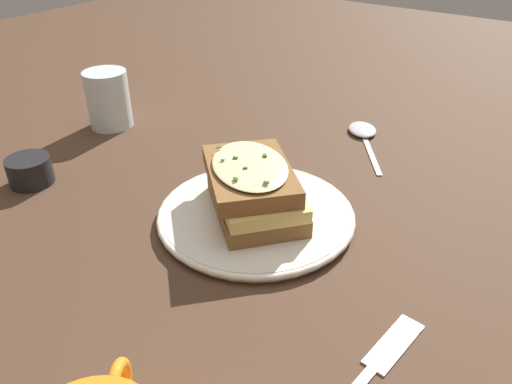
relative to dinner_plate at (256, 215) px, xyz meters
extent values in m
plane|color=#473021|center=(-0.02, -0.03, -0.01)|extent=(2.40, 2.40, 0.00)
cylinder|color=silver|center=(0.00, 0.00, 0.00)|extent=(0.22, 0.22, 0.01)
torus|color=silver|center=(0.00, 0.00, 0.00)|extent=(0.23, 0.23, 0.01)
cube|color=brown|center=(0.00, 0.00, 0.02)|extent=(0.16, 0.15, 0.02)
cube|color=#E0C16B|center=(0.00, 0.00, 0.03)|extent=(0.16, 0.15, 0.02)
cube|color=brown|center=(0.01, 0.00, 0.05)|extent=(0.16, 0.16, 0.02)
ellipsoid|color=beige|center=(0.01, 0.00, 0.06)|extent=(0.14, 0.14, 0.01)
cube|color=#2D6028|center=(0.06, -0.01, 0.07)|extent=(0.01, 0.01, 0.00)
cube|color=#2D6028|center=(0.00, 0.04, 0.07)|extent=(0.01, 0.00, 0.00)
cube|color=#2D6028|center=(0.04, 0.01, 0.07)|extent=(0.01, 0.00, 0.00)
cube|color=#2D6028|center=(0.00, 0.01, 0.07)|extent=(0.01, 0.01, 0.00)
cube|color=#2D6028|center=(0.03, 0.00, 0.07)|extent=(0.01, 0.01, 0.00)
cube|color=#2D6028|center=(0.00, -0.02, 0.07)|extent=(0.01, 0.01, 0.00)
cube|color=#2D6028|center=(-0.03, 0.03, 0.07)|extent=(0.01, 0.01, 0.00)
cube|color=#2D6028|center=(0.00, 0.04, 0.07)|extent=(0.00, 0.01, 0.00)
cylinder|color=silver|center=(0.35, -0.09, 0.04)|extent=(0.07, 0.07, 0.09)
cube|color=silver|center=(-0.20, 0.09, -0.01)|extent=(0.03, 0.07, 0.00)
cube|color=#333335|center=(-0.20, 0.07, 0.00)|extent=(0.01, 0.04, 0.00)
cube|color=#333335|center=(-0.21, 0.07, 0.00)|extent=(0.01, 0.04, 0.00)
cube|color=#333335|center=(-0.21, 0.08, 0.00)|extent=(0.01, 0.04, 0.00)
cube|color=silver|center=(-0.05, -0.23, -0.01)|extent=(0.07, 0.10, 0.00)
ellipsoid|color=silver|center=(0.00, -0.30, 0.00)|extent=(0.07, 0.07, 0.01)
cylinder|color=black|center=(0.29, 0.10, 0.01)|extent=(0.06, 0.06, 0.04)
camera|label=1|loc=(-0.28, 0.39, 0.33)|focal=35.00mm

